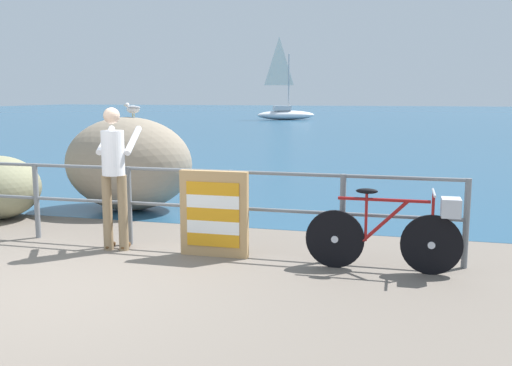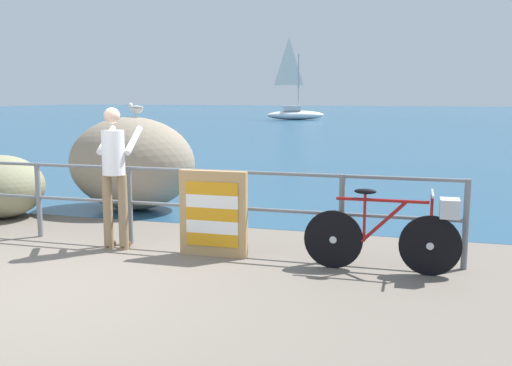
{
  "view_description": "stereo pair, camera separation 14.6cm",
  "coord_description": "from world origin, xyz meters",
  "px_view_note": "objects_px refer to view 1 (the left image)",
  "views": [
    {
      "loc": [
        3.45,
        -4.86,
        1.94
      ],
      "look_at": [
        1.59,
        2.23,
        0.81
      ],
      "focal_mm": 40.57,
      "sensor_mm": 36.0,
      "label": 1
    },
    {
      "loc": [
        3.59,
        -4.82,
        1.94
      ],
      "look_at": [
        1.59,
        2.23,
        0.81
      ],
      "focal_mm": 40.57,
      "sensor_mm": 36.0,
      "label": 2
    }
  ],
  "objects_px": {
    "bicycle": "(397,231)",
    "sailboat": "(285,110)",
    "seagull": "(133,109)",
    "person_at_railing": "(114,171)",
    "folded_deckchair_stack": "(214,214)",
    "breakwater_boulder_main": "(128,164)"
  },
  "relations": [
    {
      "from": "bicycle",
      "to": "sailboat",
      "type": "bearing_deg",
      "value": 103.26
    },
    {
      "from": "seagull",
      "to": "sailboat",
      "type": "distance_m",
      "value": 34.73
    },
    {
      "from": "person_at_railing",
      "to": "folded_deckchair_stack",
      "type": "relative_size",
      "value": 1.71
    },
    {
      "from": "bicycle",
      "to": "person_at_railing",
      "type": "relative_size",
      "value": 0.96
    },
    {
      "from": "sailboat",
      "to": "seagull",
      "type": "bearing_deg",
      "value": -105.34
    },
    {
      "from": "breakwater_boulder_main",
      "to": "seagull",
      "type": "height_order",
      "value": "seagull"
    },
    {
      "from": "breakwater_boulder_main",
      "to": "sailboat",
      "type": "bearing_deg",
      "value": 97.47
    },
    {
      "from": "person_at_railing",
      "to": "folded_deckchair_stack",
      "type": "xyz_separation_m",
      "value": [
        1.29,
        0.03,
        -0.47
      ]
    },
    {
      "from": "sailboat",
      "to": "person_at_railing",
      "type": "bearing_deg",
      "value": -104.4
    },
    {
      "from": "bicycle",
      "to": "sailboat",
      "type": "xyz_separation_m",
      "value": [
        -8.96,
        36.92,
        0.24
      ]
    },
    {
      "from": "folded_deckchair_stack",
      "to": "person_at_railing",
      "type": "bearing_deg",
      "value": -178.89
    },
    {
      "from": "bicycle",
      "to": "sailboat",
      "type": "distance_m",
      "value": 37.99
    },
    {
      "from": "breakwater_boulder_main",
      "to": "folded_deckchair_stack",
      "type": "bearing_deg",
      "value": -45.42
    },
    {
      "from": "bicycle",
      "to": "folded_deckchair_stack",
      "type": "distance_m",
      "value": 2.14
    },
    {
      "from": "breakwater_boulder_main",
      "to": "sailboat",
      "type": "relative_size",
      "value": 0.36
    },
    {
      "from": "folded_deckchair_stack",
      "to": "sailboat",
      "type": "height_order",
      "value": "sailboat"
    },
    {
      "from": "person_at_railing",
      "to": "seagull",
      "type": "xyz_separation_m",
      "value": [
        -0.94,
        2.44,
        0.71
      ]
    },
    {
      "from": "person_at_railing",
      "to": "breakwater_boulder_main",
      "type": "distance_m",
      "value": 2.59
    },
    {
      "from": "bicycle",
      "to": "folded_deckchair_stack",
      "type": "relative_size",
      "value": 1.63
    },
    {
      "from": "person_at_railing",
      "to": "seagull",
      "type": "distance_m",
      "value": 2.71
    },
    {
      "from": "person_at_railing",
      "to": "folded_deckchair_stack",
      "type": "height_order",
      "value": "person_at_railing"
    },
    {
      "from": "bicycle",
      "to": "sailboat",
      "type": "height_order",
      "value": "sailboat"
    }
  ]
}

